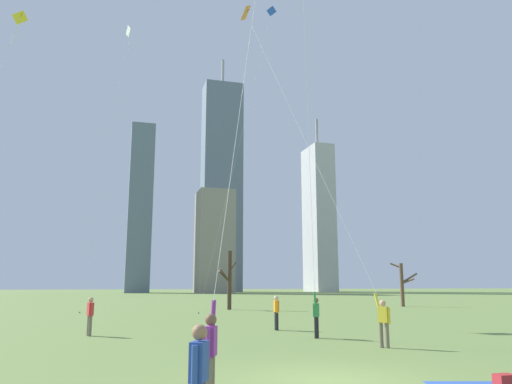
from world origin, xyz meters
TOP-DOWN VIEW (x-y plane):
  - ground_plane at (0.00, 0.00)m, footprint 400.00×400.00m
  - kite_flyer_midfield_center_green at (-2.29, -0.20)m, footprint 3.90×6.43m
  - kite_flyer_foreground_left_orange at (3.79, 6.52)m, footprint 3.38×9.28m
  - kite_flyer_midfield_left_red at (2.96, 7.79)m, footprint 3.00×5.93m
  - bystander_watching_nearby at (2.75, 12.18)m, footprint 0.23×0.51m
  - bystander_far_off_by_trees at (-3.57, -3.83)m, footprint 0.33×0.47m
  - bystander_strolling_midfield at (-5.77, 11.82)m, footprint 0.30×0.49m
  - distant_kite_low_near_trees_blue at (7.14, 28.62)m, footprint 7.18×2.57m
  - distant_kite_drifting_left_white at (-5.13, 25.91)m, footprint 2.72×4.74m
  - distant_kite_high_overhead_yellow at (-13.72, 29.43)m, footprint 4.34×5.57m
  - picnic_spot at (3.02, -1.73)m, footprint 2.11×1.83m
  - bare_tree_rightmost at (22.47, 32.56)m, footprint 2.09×1.80m
  - bare_tree_right_of_center at (4.68, 31.41)m, footprint 1.60×1.06m
  - skyline_mid_tower_right at (17.93, 108.41)m, footprint 8.59×10.11m
  - skyline_short_annex at (52.15, 123.07)m, footprint 6.23×11.62m
  - skyline_wide_slab at (23.16, 126.23)m, footprint 11.17×7.82m
  - skyline_slender_spire at (0.05, 117.13)m, footprint 6.00×6.88m

SIDE VIEW (x-z plane):
  - ground_plane at x=0.00m, z-range 0.00..0.00m
  - picnic_spot at x=3.02m, z-range -0.06..0.25m
  - bystander_watching_nearby at x=2.75m, z-range 0.09..1.71m
  - bystander_far_off_by_trees at x=-3.57m, z-range 0.09..1.71m
  - bystander_strolling_midfield at x=-5.77m, z-range 0.09..1.71m
  - bare_tree_rightmost at x=22.47m, z-range 0.12..4.39m
  - bare_tree_right_of_center at x=4.68m, z-range 0.07..5.11m
  - kite_flyer_midfield_left_red at x=2.96m, z-range -5.94..11.56m
  - kite_flyer_foreground_left_orange at x=3.79m, z-range -4.82..12.83m
  - kite_flyer_midfield_center_green at x=-2.29m, z-range -4.62..13.65m
  - skyline_mid_tower_right at x=17.93m, z-range 0.00..24.99m
  - distant_kite_drifting_left_white at x=-5.13m, z-range 8.01..29.91m
  - skyline_short_annex at x=52.15m, z-range -4.57..47.64m
  - skyline_slender_spire at x=0.05m, z-range 0.00..43.31m
  - distant_kite_high_overhead_yellow at x=-13.72m, z-range 9.91..34.20m
  - distant_kite_low_near_trees_blue at x=7.14m, z-range 10.23..37.91m
  - skyline_wide_slab at x=23.16m, z-range -4.24..65.31m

